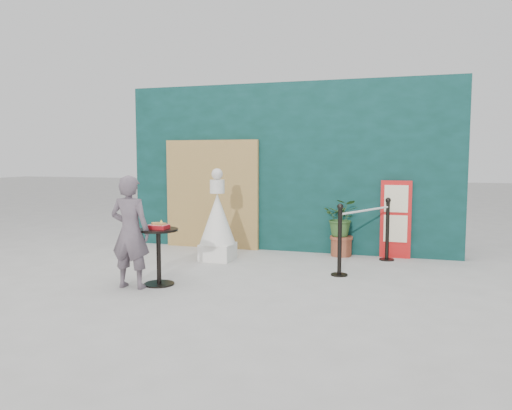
{
  "coord_description": "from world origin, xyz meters",
  "views": [
    {
      "loc": [
        2.12,
        -5.63,
        1.69
      ],
      "look_at": [
        0.0,
        1.2,
        1.0
      ],
      "focal_mm": 35.0,
      "sensor_mm": 36.0,
      "label": 1
    }
  ],
  "objects": [
    {
      "name": "food_basket",
      "position": [
        -1.03,
        0.19,
        0.79
      ],
      "size": [
        0.26,
        0.19,
        0.11
      ],
      "color": "#B4131A",
      "rests_on": "cafe_table"
    },
    {
      "name": "bamboo_fence",
      "position": [
        -1.4,
        2.94,
        1.0
      ],
      "size": [
        1.8,
        0.08,
        2.0
      ],
      "primitive_type": "cube",
      "color": "tan",
      "rests_on": "ground"
    },
    {
      "name": "woman",
      "position": [
        -1.3,
        -0.05,
        0.73
      ],
      "size": [
        0.54,
        0.37,
        1.46
      ],
      "primitive_type": "imported",
      "rotation": [
        0.0,
        0.0,
        3.18
      ],
      "color": "#63555F",
      "rests_on": "ground"
    },
    {
      "name": "stanchion_barrier",
      "position": [
        1.48,
        2.07,
        0.49
      ],
      "size": [
        0.84,
        1.54,
        1.03
      ],
      "color": "black",
      "rests_on": "ground"
    },
    {
      "name": "cafe_table",
      "position": [
        -1.03,
        0.19,
        0.5
      ],
      "size": [
        0.52,
        0.52,
        0.75
      ],
      "color": "black",
      "rests_on": "ground"
    },
    {
      "name": "back_wall",
      "position": [
        0.0,
        3.15,
        1.5
      ],
      "size": [
        6.0,
        0.3,
        3.0
      ],
      "primitive_type": "cube",
      "color": "#0A2E28",
      "rests_on": "ground"
    },
    {
      "name": "menu_board",
      "position": [
        1.9,
        2.95,
        0.65
      ],
      "size": [
        0.5,
        0.07,
        1.3
      ],
      "color": "red",
      "rests_on": "ground"
    },
    {
      "name": "planter",
      "position": [
        1.02,
        2.85,
        0.57
      ],
      "size": [
        0.58,
        0.5,
        0.98
      ],
      "color": "#964131",
      "rests_on": "ground"
    },
    {
      "name": "statue",
      "position": [
        -0.88,
        1.9,
        0.61
      ],
      "size": [
        0.59,
        0.59,
        1.51
      ],
      "color": "white",
      "rests_on": "ground"
    },
    {
      "name": "ground",
      "position": [
        0.0,
        0.0,
        0.0
      ],
      "size": [
        60.0,
        60.0,
        0.0
      ],
      "primitive_type": "plane",
      "color": "#ADAAA5",
      "rests_on": "ground"
    }
  ]
}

